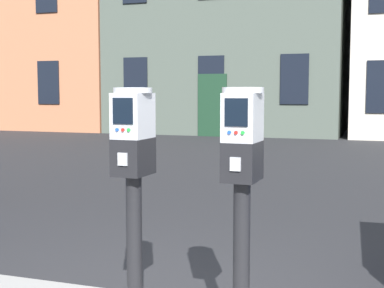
# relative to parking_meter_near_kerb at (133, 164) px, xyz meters

# --- Properties ---
(parking_meter_near_kerb) EXTENTS (0.22, 0.26, 1.38)m
(parking_meter_near_kerb) POSITION_rel_parking_meter_near_kerb_xyz_m (0.00, 0.00, 0.00)
(parking_meter_near_kerb) COLOR black
(parking_meter_near_kerb) RESTS_ON sidewalk_slab
(parking_meter_twin_adjacent) EXTENTS (0.22, 0.26, 1.38)m
(parking_meter_twin_adjacent) POSITION_rel_parking_meter_near_kerb_xyz_m (0.62, 0.00, 0.00)
(parking_meter_twin_adjacent) COLOR black
(parking_meter_twin_adjacent) RESTS_ON sidewalk_slab
(townhouse_orange_brick) EXTENTS (8.44, 7.01, 10.08)m
(townhouse_orange_brick) POSITION_rel_parking_meter_near_kerb_xyz_m (-12.53, 18.28, 3.96)
(townhouse_orange_brick) COLOR #B7704C
(townhouse_orange_brick) RESTS_ON ground_plane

